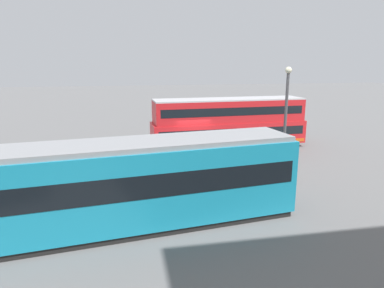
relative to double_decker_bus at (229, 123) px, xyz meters
The scene contains 7 objects.
ground_plane 3.77m from the double_decker_bus, 19.10° to the left, with size 160.00×160.00×0.00m, color slate.
double_decker_bus is the anchor object (origin of this frame).
tram_yellow 14.41m from the double_decker_bus, 56.46° to the left, with size 13.99×4.15×3.52m.
pedestrian_near_railing 8.01m from the double_decker_bus, 36.31° to the left, with size 0.42×0.42×1.63m.
pedestrian_railing 8.38m from the double_decker_bus, 58.32° to the left, with size 7.15×0.25×1.08m.
info_sign 12.73m from the double_decker_bus, 37.55° to the left, with size 1.06×0.16×2.52m.
street_lamp 7.92m from the double_decker_bus, 95.93° to the left, with size 0.36×0.36×6.27m.
Camera 1 is at (5.00, 23.88, 6.45)m, focal length 31.97 mm.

